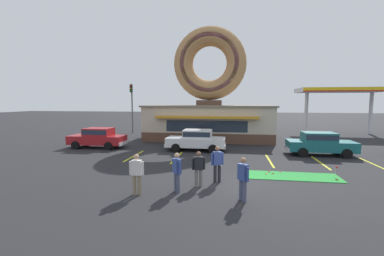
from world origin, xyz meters
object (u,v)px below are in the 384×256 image
pedestrian_blue_sweater_man (217,163)px  trash_bin (272,139)px  car_white (196,139)px  pedestrian_leather_jacket_man (199,167)px  pedestrian_clipboard_woman (137,172)px  car_red (98,137)px  pedestrian_beanie_man (177,170)px  pedestrian_hooded_kid (243,177)px  car_teal (320,143)px  golf_ball (285,177)px  putting_flag_pin (336,169)px  traffic_light_pole (132,102)px

pedestrian_blue_sweater_man → trash_bin: (4.03, 11.30, -0.44)m
car_white → trash_bin: 7.15m
pedestrian_leather_jacket_man → pedestrian_clipboard_woman: 2.68m
car_red → pedestrian_beanie_man: pedestrian_beanie_man is taller
pedestrian_hooded_kid → pedestrian_clipboard_woman: bearing=179.8°
pedestrian_blue_sweater_man → trash_bin: size_ratio=1.73×
car_red → car_teal: size_ratio=1.00×
car_teal → trash_bin: (-2.64, 4.09, -0.37)m
car_white → pedestrian_hooded_kid: bearing=-72.1°
pedestrian_hooded_kid → pedestrian_beanie_man: bearing=167.8°
golf_ball → trash_bin: (0.77, 10.05, 0.45)m
car_teal → putting_flag_pin: bearing=-100.0°
putting_flag_pin → car_white: size_ratio=0.12×
car_teal → golf_ball: bearing=-119.7°
putting_flag_pin → car_red: car_red is taller
pedestrian_hooded_kid → car_red: bearing=139.3°
golf_ball → pedestrian_clipboard_woman: (-6.34, -3.32, 0.86)m
car_red → pedestrian_blue_sweater_man: size_ratio=2.72×
car_white → pedestrian_beanie_man: size_ratio=2.78×
car_teal → pedestrian_blue_sweater_man: bearing=-132.8°
golf_ball → pedestrian_blue_sweater_man: size_ratio=0.02×
golf_ball → pedestrian_beanie_man: size_ratio=0.03×
car_red → pedestrian_hooded_kid: size_ratio=2.76×
pedestrian_clipboard_woman → traffic_light_pole: 21.14m
pedestrian_blue_sweater_man → pedestrian_leather_jacket_man: bearing=-137.2°
pedestrian_blue_sweater_man → traffic_light_pole: bearing=122.8°
car_teal → pedestrian_leather_jacket_man: size_ratio=2.91×
car_teal → pedestrian_beanie_man: pedestrian_beanie_man is taller
putting_flag_pin → pedestrian_hooded_kid: size_ratio=0.33×
putting_flag_pin → car_white: (-7.73, 5.93, 0.43)m
putting_flag_pin → traffic_light_pole: 23.21m
putting_flag_pin → car_teal: 5.70m
trash_bin → traffic_light_pole: traffic_light_pole is taller
pedestrian_beanie_man → trash_bin: pedestrian_beanie_man is taller
car_red → putting_flag_pin: bearing=-20.5°
car_white → pedestrian_clipboard_woman: bearing=-96.1°
car_teal → traffic_light_pole: (-17.79, 10.07, 2.84)m
pedestrian_blue_sweater_man → pedestrian_leather_jacket_man: (-0.77, -0.72, -0.08)m
trash_bin → golf_ball: bearing=-94.4°
golf_ball → car_white: bearing=130.1°
car_red → pedestrian_clipboard_woman: (7.02, -9.58, 0.04)m
putting_flag_pin → traffic_light_pole: traffic_light_pole is taller
golf_ball → putting_flag_pin: 2.48m
golf_ball → car_teal: (3.40, 5.96, 0.82)m
car_teal → pedestrian_beanie_man: 12.00m
pedestrian_leather_jacket_man → car_white: bearing=98.7°
car_white → pedestrian_hooded_kid: size_ratio=2.74×
pedestrian_clipboard_woman → trash_bin: pedestrian_clipboard_woman is taller
golf_ball → trash_bin: size_ratio=0.04×
pedestrian_leather_jacket_man → trash_bin: 12.95m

